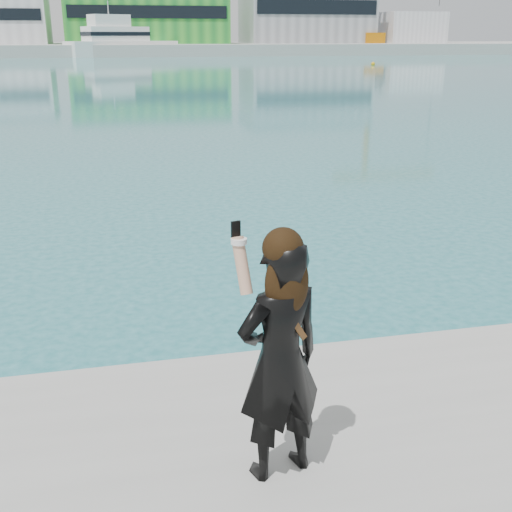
% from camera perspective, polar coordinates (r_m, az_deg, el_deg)
% --- Properties ---
extents(ground, '(500.00, 500.00, 0.00)m').
position_cam_1_polar(ground, '(5.71, -5.82, -20.89)').
color(ground, '#186970').
rests_on(ground, ground).
extents(far_quay, '(320.00, 40.00, 2.00)m').
position_cam_1_polar(far_quay, '(134.39, -13.24, 17.49)').
color(far_quay, '#9E9E99').
rests_on(far_quay, ground).
extents(warehouse_green, '(30.60, 16.36, 10.50)m').
position_cam_1_polar(warehouse_green, '(132.66, -9.77, 20.40)').
color(warehouse_green, '#21872E').
rests_on(warehouse_green, far_quay).
extents(warehouse_grey_right, '(25.50, 15.35, 12.50)m').
position_cam_1_polar(warehouse_grey_right, '(138.46, 4.48, 20.95)').
color(warehouse_grey_right, gray).
rests_on(warehouse_grey_right, far_quay).
extents(ancillary_shed, '(12.00, 10.00, 6.00)m').
position_cam_1_polar(ancillary_shed, '(144.55, 13.55, 19.13)').
color(ancillary_shed, silver).
rests_on(ancillary_shed, far_quay).
extents(flagpole_right, '(1.28, 0.16, 8.00)m').
position_cam_1_polar(flagpole_right, '(127.40, -2.79, 20.37)').
color(flagpole_right, silver).
rests_on(flagpole_right, far_quay).
extents(motor_yacht, '(19.81, 12.84, 9.01)m').
position_cam_1_polar(motor_yacht, '(119.34, -12.09, 18.16)').
color(motor_yacht, white).
rests_on(motor_yacht, ground).
extents(buoy_near, '(0.50, 0.50, 0.50)m').
position_cam_1_polar(buoy_near, '(85.41, 10.35, 16.35)').
color(buoy_near, '#E7A30C').
rests_on(buoy_near, ground).
extents(woman, '(0.70, 0.56, 1.78)m').
position_cam_1_polar(woman, '(4.21, 2.14, -8.69)').
color(woman, black).
rests_on(woman, near_quay).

